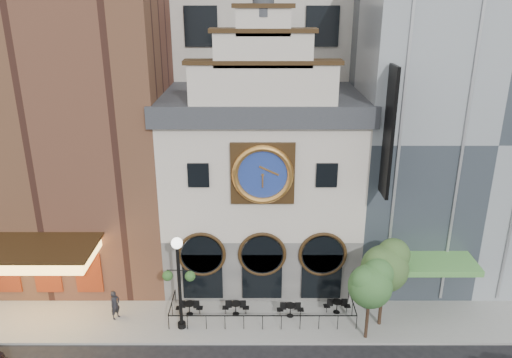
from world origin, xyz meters
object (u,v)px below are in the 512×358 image
Objects in this scene: bistro_0 at (189,308)px; tree_left at (386,265)px; bistro_2 at (290,309)px; bistro_1 at (236,307)px; tree_right at (371,283)px; pedestrian at (115,305)px; lamppost at (179,273)px; bistro_3 at (337,306)px.

tree_left is at bearing -4.38° from bistro_0.
bistro_2 is 6.18m from tree_left.
bistro_1 is 8.16m from tree_right.
pedestrian is at bearing -175.47° from bistro_0.
bistro_0 is 4.29m from pedestrian.
lamppost is 10.36m from tree_right.
bistro_1 is 0.34× the size of tree_right.
bistro_3 is at bearing 1.68° from bistro_1.
bistro_2 is 5.41m from tree_right.
pedestrian reaches higher than bistro_1.
pedestrian is 0.34× the size of tree_left.
lamppost is 11.38m from tree_left.
bistro_2 is at bearing -56.97° from pedestrian.
bistro_0 is 3.30m from lamppost.
bistro_1 is 0.30× the size of tree_left.
bistro_2 is 0.34× the size of tree_right.
lamppost reaches higher than bistro_2.
lamppost is at bearing -103.32° from bistro_0.
tree_right reaches higher than bistro_3.
bistro_1 is 0.28× the size of lamppost.
tree_right is (10.33, -0.84, -0.07)m from lamppost.
tree_right is (10.04, -2.06, 2.99)m from bistro_0.
pedestrian is (-10.20, -0.16, 0.43)m from bistro_2.
lamppost reaches higher than bistro_3.
pedestrian is 0.31× the size of lamppost.
tree_right is (14.29, -1.72, 2.56)m from pedestrian.
lamppost is (-3.03, -1.24, 3.05)m from bistro_1.
tree_left is at bearing 49.42° from tree_right.
bistro_3 is (6.01, 0.18, 0.00)m from bistro_1.
bistro_3 is at bearing 155.91° from tree_left.
bistro_1 is at bearing 164.12° from tree_right.
tree_left is (11.37, 0.37, 0.33)m from lamppost.
bistro_1 is 0.89× the size of pedestrian.
bistro_0 and bistro_1 have the same top height.
bistro_3 is at bearing 1.28° from bistro_0.
pedestrian is (-12.99, -0.53, 0.43)m from bistro_3.
tree_right is (4.09, -1.89, 2.99)m from bistro_2.
lamppost is (-6.24, -1.05, 3.05)m from bistro_2.
pedestrian is at bearing -177.09° from bistro_1.
bistro_3 is 0.34× the size of tree_right.
bistro_0 is 0.30× the size of tree_left.
bistro_3 is 4.24m from tree_left.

